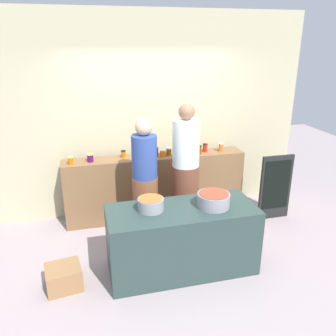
{
  "coord_description": "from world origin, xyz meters",
  "views": [
    {
      "loc": [
        -1.03,
        -3.67,
        2.58
      ],
      "look_at": [
        0.0,
        0.35,
        1.05
      ],
      "focal_mm": 37.26,
      "sensor_mm": 36.0,
      "label": 1
    }
  ],
  "objects_px": {
    "preserve_jar_2": "(123,154)",
    "preserve_jar_10": "(221,147)",
    "preserve_jar_0": "(71,160)",
    "bread_crate": "(64,277)",
    "preserve_jar_8": "(199,150)",
    "preserve_jar_9": "(205,148)",
    "preserve_jar_1": "(90,158)",
    "preserve_jar_6": "(182,150)",
    "preserve_jar_4": "(163,153)",
    "preserve_jar_7": "(190,149)",
    "chalkboard_sign": "(275,187)",
    "cook_in_cap": "(185,177)",
    "cook_with_tongs": "(145,187)",
    "preserve_jar_3": "(156,152)",
    "preserve_jar_5": "(169,151)",
    "cooking_pot_left": "(151,204)",
    "cooking_pot_center": "(214,200)"
  },
  "relations": [
    {
      "from": "cook_with_tongs",
      "to": "bread_crate",
      "type": "bearing_deg",
      "value": -144.7
    },
    {
      "from": "preserve_jar_7",
      "to": "preserve_jar_8",
      "type": "relative_size",
      "value": 0.76
    },
    {
      "from": "preserve_jar_4",
      "to": "bread_crate",
      "type": "xyz_separation_m",
      "value": [
        -1.46,
        -1.37,
        -0.89
      ]
    },
    {
      "from": "preserve_jar_3",
      "to": "preserve_jar_4",
      "type": "xyz_separation_m",
      "value": [
        0.1,
        -0.04,
        -0.01
      ]
    },
    {
      "from": "preserve_jar_4",
      "to": "preserve_jar_5",
      "type": "relative_size",
      "value": 0.92
    },
    {
      "from": "preserve_jar_7",
      "to": "preserve_jar_8",
      "type": "distance_m",
      "value": 0.16
    },
    {
      "from": "bread_crate",
      "to": "chalkboard_sign",
      "type": "distance_m",
      "value": 3.22
    },
    {
      "from": "cook_with_tongs",
      "to": "chalkboard_sign",
      "type": "height_order",
      "value": "cook_with_tongs"
    },
    {
      "from": "preserve_jar_4",
      "to": "preserve_jar_8",
      "type": "height_order",
      "value": "preserve_jar_8"
    },
    {
      "from": "cook_in_cap",
      "to": "bread_crate",
      "type": "bearing_deg",
      "value": -153.5
    },
    {
      "from": "preserve_jar_7",
      "to": "preserve_jar_10",
      "type": "height_order",
      "value": "preserve_jar_10"
    },
    {
      "from": "preserve_jar_9",
      "to": "preserve_jar_5",
      "type": "bearing_deg",
      "value": -178.45
    },
    {
      "from": "preserve_jar_1",
      "to": "cooking_pot_left",
      "type": "height_order",
      "value": "preserve_jar_1"
    },
    {
      "from": "preserve_jar_4",
      "to": "preserve_jar_10",
      "type": "relative_size",
      "value": 0.78
    },
    {
      "from": "chalkboard_sign",
      "to": "cook_in_cap",
      "type": "bearing_deg",
      "value": -177.49
    },
    {
      "from": "preserve_jar_9",
      "to": "cooking_pot_left",
      "type": "xyz_separation_m",
      "value": [
        -1.13,
        -1.36,
        -0.17
      ]
    },
    {
      "from": "cooking_pot_left",
      "to": "preserve_jar_7",
      "type": "bearing_deg",
      "value": 57.39
    },
    {
      "from": "preserve_jar_5",
      "to": "preserve_jar_6",
      "type": "xyz_separation_m",
      "value": [
        0.19,
        -0.03,
        0.01
      ]
    },
    {
      "from": "preserve_jar_3",
      "to": "cook_with_tongs",
      "type": "distance_m",
      "value": 0.76
    },
    {
      "from": "preserve_jar_0",
      "to": "preserve_jar_6",
      "type": "xyz_separation_m",
      "value": [
        1.6,
        0.03,
        0.02
      ]
    },
    {
      "from": "preserve_jar_5",
      "to": "cook_in_cap",
      "type": "xyz_separation_m",
      "value": [
        0.08,
        -0.6,
        -0.19
      ]
    },
    {
      "from": "preserve_jar_10",
      "to": "preserve_jar_7",
      "type": "bearing_deg",
      "value": 170.62
    },
    {
      "from": "preserve_jar_8",
      "to": "cook_with_tongs",
      "type": "xyz_separation_m",
      "value": [
        -0.93,
        -0.58,
        -0.27
      ]
    },
    {
      "from": "preserve_jar_6",
      "to": "preserve_jar_7",
      "type": "distance_m",
      "value": 0.17
    },
    {
      "from": "preserve_jar_6",
      "to": "bread_crate",
      "type": "distance_m",
      "value": 2.41
    },
    {
      "from": "cook_with_tongs",
      "to": "cook_in_cap",
      "type": "relative_size",
      "value": 0.92
    },
    {
      "from": "preserve_jar_6",
      "to": "bread_crate",
      "type": "xyz_separation_m",
      "value": [
        -1.75,
        -1.38,
        -0.91
      ]
    },
    {
      "from": "preserve_jar_1",
      "to": "preserve_jar_7",
      "type": "bearing_deg",
      "value": 2.89
    },
    {
      "from": "preserve_jar_5",
      "to": "preserve_jar_8",
      "type": "relative_size",
      "value": 0.84
    },
    {
      "from": "preserve_jar_2",
      "to": "preserve_jar_3",
      "type": "xyz_separation_m",
      "value": [
        0.47,
        -0.05,
        0.01
      ]
    },
    {
      "from": "preserve_jar_9",
      "to": "bread_crate",
      "type": "xyz_separation_m",
      "value": [
        -2.13,
        -1.43,
        -0.91
      ]
    },
    {
      "from": "preserve_jar_8",
      "to": "preserve_jar_9",
      "type": "distance_m",
      "value": 0.16
    },
    {
      "from": "preserve_jar_3",
      "to": "cooking_pot_center",
      "type": "height_order",
      "value": "preserve_jar_3"
    },
    {
      "from": "bread_crate",
      "to": "cook_in_cap",
      "type": "bearing_deg",
      "value": 26.5
    },
    {
      "from": "cooking_pot_left",
      "to": "cook_with_tongs",
      "type": "relative_size",
      "value": 0.17
    },
    {
      "from": "preserve_jar_7",
      "to": "cooking_pot_center",
      "type": "bearing_deg",
      "value": -97.09
    },
    {
      "from": "preserve_jar_2",
      "to": "bread_crate",
      "type": "xyz_separation_m",
      "value": [
        -0.89,
        -1.46,
        -0.9
      ]
    },
    {
      "from": "preserve_jar_4",
      "to": "preserve_jar_9",
      "type": "distance_m",
      "value": 0.68
    },
    {
      "from": "preserve_jar_1",
      "to": "cook_in_cap",
      "type": "distance_m",
      "value": 1.36
    },
    {
      "from": "preserve_jar_6",
      "to": "preserve_jar_7",
      "type": "bearing_deg",
      "value": 27.96
    },
    {
      "from": "cooking_pot_center",
      "to": "cook_in_cap",
      "type": "relative_size",
      "value": 0.2
    },
    {
      "from": "preserve_jar_3",
      "to": "cook_with_tongs",
      "type": "height_order",
      "value": "cook_with_tongs"
    },
    {
      "from": "preserve_jar_1",
      "to": "cook_in_cap",
      "type": "bearing_deg",
      "value": -25.11
    },
    {
      "from": "preserve_jar_0",
      "to": "bread_crate",
      "type": "relative_size",
      "value": 0.29
    },
    {
      "from": "preserve_jar_5",
      "to": "preserve_jar_2",
      "type": "bearing_deg",
      "value": 176.19
    },
    {
      "from": "preserve_jar_1",
      "to": "preserve_jar_6",
      "type": "bearing_deg",
      "value": -0.17
    },
    {
      "from": "preserve_jar_6",
      "to": "chalkboard_sign",
      "type": "bearing_deg",
      "value": -20.95
    },
    {
      "from": "preserve_jar_2",
      "to": "preserve_jar_10",
      "type": "bearing_deg",
      "value": -2.78
    },
    {
      "from": "preserve_jar_4",
      "to": "preserve_jar_7",
      "type": "xyz_separation_m",
      "value": [
        0.44,
        0.1,
        -0.0
      ]
    },
    {
      "from": "preserve_jar_5",
      "to": "bread_crate",
      "type": "distance_m",
      "value": 2.29
    }
  ]
}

